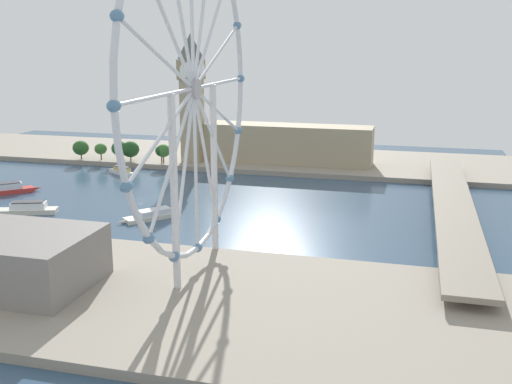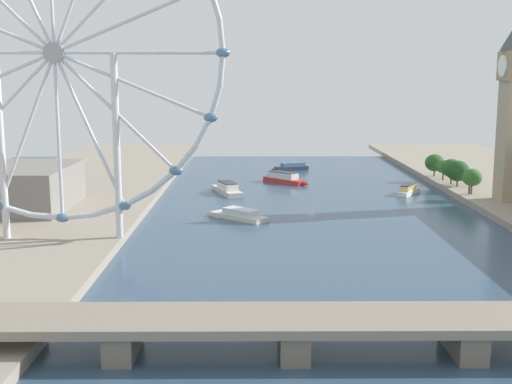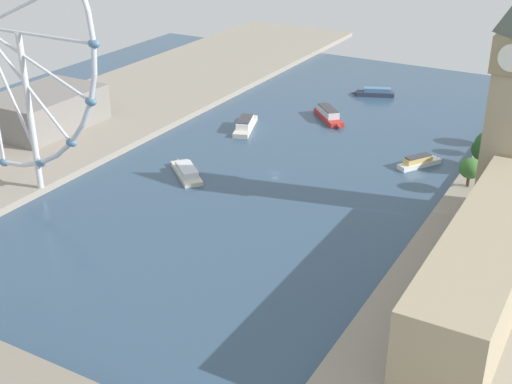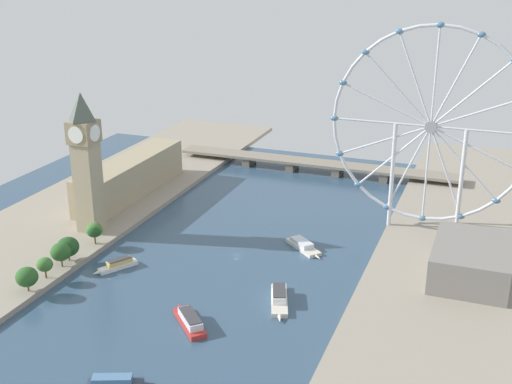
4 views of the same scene
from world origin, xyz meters
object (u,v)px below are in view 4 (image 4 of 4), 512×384
at_px(clock_tower, 86,161).
at_px(parliament_block, 131,176).
at_px(tour_boat_0, 116,383).
at_px(tour_boat_1, 303,245).
at_px(ferris_wheel, 431,128).
at_px(riverside_hall, 471,261).
at_px(river_bridge, 315,164).
at_px(tour_boat_2, 190,320).
at_px(tour_boat_4, 279,298).
at_px(tour_boat_3, 118,265).

relative_size(clock_tower, parliament_block, 0.76).
relative_size(clock_tower, tour_boat_0, 3.32).
height_order(parliament_block, tour_boat_1, parliament_block).
xyz_separation_m(ferris_wheel, riverside_hall, (30.43, -53.26, -52.42)).
bearing_deg(river_bridge, tour_boat_2, -87.96).
distance_m(river_bridge, tour_boat_4, 200.27).
relative_size(tour_boat_0, tour_boat_3, 1.07).
xyz_separation_m(riverside_hall, tour_boat_0, (-119.68, -136.34, -9.69)).
height_order(tour_boat_1, tour_boat_4, tour_boat_4).
bearing_deg(riverside_hall, clock_tower, -175.66).
bearing_deg(tour_boat_0, parliament_block, 96.99).
distance_m(ferris_wheel, river_bridge, 140.54).
bearing_deg(river_bridge, tour_boat_0, -89.67).
bearing_deg(river_bridge, parliament_block, -135.64).
bearing_deg(tour_boat_1, clock_tower, -127.23).
distance_m(parliament_block, tour_boat_0, 208.90).
relative_size(tour_boat_1, tour_boat_2, 1.02).
bearing_deg(clock_tower, tour_boat_3, -41.46).
xyz_separation_m(clock_tower, tour_boat_1, (121.26, 25.10, -43.67)).
bearing_deg(parliament_block, tour_boat_1, -15.54).
xyz_separation_m(parliament_block, riverside_hall, (221.26, -45.72, -3.45)).
relative_size(parliament_block, tour_boat_3, 4.68).
bearing_deg(clock_tower, parliament_block, 99.57).
height_order(ferris_wheel, tour_boat_0, ferris_wheel).
distance_m(parliament_block, river_bridge, 140.10).
relative_size(river_bridge, tour_boat_2, 8.28).
relative_size(tour_boat_2, tour_boat_3, 1.12).
distance_m(riverside_hall, river_bridge, 187.95).
bearing_deg(river_bridge, clock_tower, -119.32).
height_order(parliament_block, tour_boat_4, parliament_block).
bearing_deg(tour_boat_4, tour_boat_3, -112.11).
relative_size(tour_boat_1, tour_boat_3, 1.14).
bearing_deg(tour_boat_1, tour_boat_2, -62.77).
bearing_deg(riverside_hall, river_bridge, 130.21).
relative_size(parliament_block, river_bridge, 0.50).
xyz_separation_m(parliament_block, tour_boat_0, (101.58, -182.06, -13.13)).
relative_size(parliament_block, tour_boat_2, 4.16).
bearing_deg(tour_boat_3, tour_boat_1, 156.76).
relative_size(tour_boat_2, tour_boat_4, 0.77).
relative_size(riverside_hall, tour_boat_3, 2.32).
distance_m(clock_tower, ferris_wheel, 194.17).
height_order(ferris_wheel, tour_boat_2, ferris_wheel).
height_order(tour_boat_1, tour_boat_3, tour_boat_3).
height_order(river_bridge, tour_boat_2, river_bridge).
distance_m(parliament_block, tour_boat_1, 137.32).
xyz_separation_m(parliament_block, river_bridge, (99.97, 97.75, -8.98)).
bearing_deg(parliament_block, riverside_hall, -11.67).
distance_m(tour_boat_1, tour_boat_3, 101.95).
bearing_deg(ferris_wheel, tour_boat_2, -120.64).
bearing_deg(river_bridge, ferris_wheel, -44.79).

